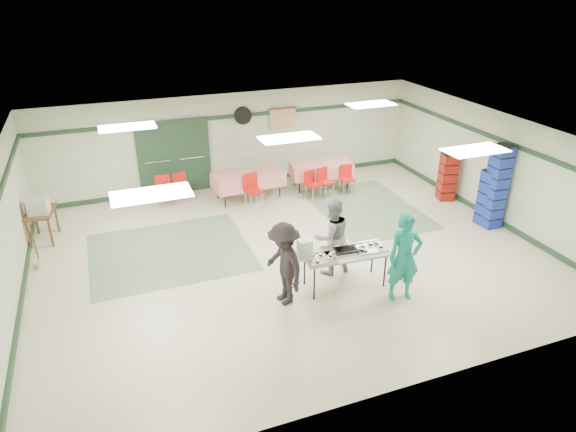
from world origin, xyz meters
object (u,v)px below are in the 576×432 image
object	(u,v)px
dining_table_b	(248,179)
chair_loose_b	(163,188)
volunteer_teal	(404,257)
chair_d	(252,187)
dining_table_a	(321,169)
volunteer_grey	(332,237)
chair_loose_a	(181,184)
crate_stack_red	(447,177)
crate_stack_blue_a	(496,187)
crate_stack_blue_b	(490,198)
chair_b	(311,181)
chair_a	(324,179)
chair_c	(346,176)
office_printer	(38,206)
broom	(32,234)
serving_table	(345,255)
volunteer_dark	(284,264)
printer_table	(40,215)

from	to	relation	value
dining_table_b	chair_loose_b	world-z (taller)	chair_loose_b
volunteer_teal	dining_table_b	world-z (taller)	volunteer_teal
volunteer_teal	chair_d	distance (m)	5.35
dining_table_a	volunteer_grey	bearing A→B (deg)	-104.24
chair_loose_a	crate_stack_red	size ratio (longest dim) A/B	0.61
crate_stack_blue_a	crate_stack_blue_b	bearing A→B (deg)	90.00
volunteer_grey	chair_b	xyz separation A→B (m)	(1.18, 3.79, -0.35)
volunteer_teal	chair_b	distance (m)	5.16
chair_a	chair_c	world-z (taller)	chair_a
office_printer	broom	world-z (taller)	broom
serving_table	volunteer_teal	xyz separation A→B (m)	(0.84, -0.76, 0.17)
volunteer_dark	dining_table_a	world-z (taller)	volunteer_dark
chair_b	dining_table_b	bearing A→B (deg)	137.93
volunteer_teal	dining_table_a	xyz separation A→B (m)	(0.87, 5.72, -0.32)
chair_a	chair_loose_b	size ratio (longest dim) A/B	0.96
chair_loose_a	office_printer	xyz separation A→B (m)	(-3.43, -1.26, 0.44)
printer_table	broom	distance (m)	1.25
volunteer_dark	chair_d	distance (m)	4.55
crate_stack_blue_b	chair_c	bearing A→B (deg)	126.95
volunteer_teal	printer_table	distance (m)	8.27
chair_c	crate_stack_blue_a	distance (m)	4.06
office_printer	chair_b	bearing A→B (deg)	8.80
broom	dining_table_a	bearing A→B (deg)	25.53
volunteer_grey	serving_table	bearing A→B (deg)	87.65
volunteer_dark	chair_loose_b	bearing A→B (deg)	-174.64
chair_b	chair_loose_b	world-z (taller)	chair_loose_b
chair_a	crate_stack_blue_a	size ratio (longest dim) A/B	0.39
volunteer_grey	office_printer	xyz separation A→B (m)	(-5.69, 3.58, 0.10)
chair_b	volunteer_teal	bearing A→B (deg)	-116.11
chair_b	chair_loose_b	size ratio (longest dim) A/B	0.92
volunteer_teal	chair_a	bearing A→B (deg)	94.56
chair_c	chair_loose_b	size ratio (longest dim) A/B	0.95
volunteer_teal	serving_table	bearing A→B (deg)	150.05
volunteer_teal	crate_stack_blue_a	xyz separation A→B (m)	(3.75, 1.88, 0.17)
chair_b	chair_a	bearing A→B (deg)	-21.85
dining_table_b	printer_table	bearing A→B (deg)	-176.97
dining_table_b	crate_stack_blue_a	bearing A→B (deg)	-41.50
volunteer_grey	chair_b	size ratio (longest dim) A/B	2.12
chair_a	crate_stack_red	bearing A→B (deg)	-44.69
printer_table	dining_table_b	bearing A→B (deg)	16.40
dining_table_a	broom	bearing A→B (deg)	-158.16
volunteer_grey	printer_table	bearing A→B (deg)	-37.91
volunteer_teal	volunteer_grey	world-z (taller)	volunteer_teal
chair_loose_b	dining_table_b	bearing A→B (deg)	-3.68
chair_loose_b	broom	xyz separation A→B (m)	(-3.02, -2.21, 0.25)
printer_table	chair_loose_b	bearing A→B (deg)	27.13
volunteer_teal	dining_table_b	xyz separation A→B (m)	(-1.33, 5.72, -0.32)
chair_b	broom	world-z (taller)	broom
chair_c	volunteer_teal	bearing A→B (deg)	-98.46
crate_stack_blue_b	printer_table	bearing A→B (deg)	163.73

